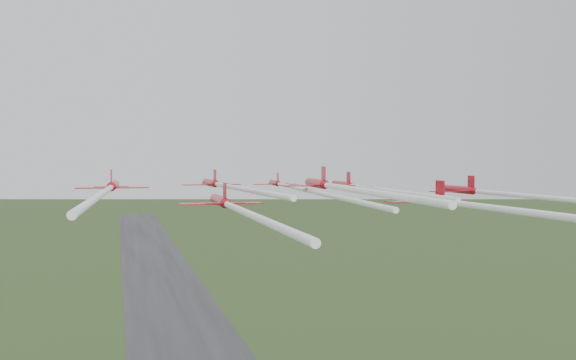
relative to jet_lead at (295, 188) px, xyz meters
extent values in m
cube|color=#2D2D30|center=(-3.72, 198.98, -55.81)|extent=(38.00, 900.00, 0.04)
cylinder|color=#B70E1F|center=(1.77, 19.69, 0.03)|extent=(1.64, 7.58, 0.97)
cone|color=#B70E1F|center=(2.18, 24.23, 0.03)|extent=(1.11, 1.67, 0.97)
cone|color=#B70E1F|center=(1.39, 15.41, 0.03)|extent=(0.98, 1.14, 0.88)
ellipsoid|color=black|center=(1.93, 21.45, 0.38)|extent=(0.45, 0.87, 0.28)
cube|color=#B70E1F|center=(1.71, 18.98, -0.19)|extent=(7.96, 2.99, 0.09)
cube|color=#B70E1F|center=(1.46, 16.25, 0.03)|extent=(3.62, 1.37, 0.07)
cube|color=#B70E1F|center=(1.48, 16.42, 1.00)|extent=(0.23, 1.59, 1.77)
cylinder|color=silver|center=(-1.26, -14.04, -0.02)|extent=(5.74, 57.97, 0.53)
cylinder|color=#B70E1F|center=(-11.28, 7.65, 0.56)|extent=(1.39, 8.38, 1.08)
cone|color=#B70E1F|center=(-11.46, 12.70, 0.56)|extent=(1.15, 1.81, 1.08)
cone|color=#B70E1F|center=(-11.10, 2.89, 0.56)|extent=(1.03, 1.21, 0.98)
ellipsoid|color=black|center=(-11.35, 9.61, 0.95)|extent=(0.45, 0.95, 0.31)
cube|color=#B70E1F|center=(-11.25, 6.86, 0.31)|extent=(8.73, 2.87, 0.10)
cube|color=#B70E1F|center=(-11.14, 3.82, 0.56)|extent=(3.97, 1.32, 0.08)
cube|color=#B70E1F|center=(-11.14, 4.02, 1.64)|extent=(0.16, 1.77, 1.96)
cylinder|color=silver|center=(-10.41, -15.85, 0.51)|extent=(1.94, 36.42, 0.59)
cylinder|color=#B70E1F|center=(9.04, 5.33, 0.16)|extent=(1.64, 8.44, 1.08)
cone|color=#B70E1F|center=(9.37, 10.40, 0.16)|extent=(1.20, 1.84, 1.08)
cone|color=#B70E1F|center=(8.72, 0.56, 0.16)|extent=(1.06, 1.25, 0.99)
ellipsoid|color=black|center=(9.17, 7.30, 0.56)|extent=(0.48, 0.96, 0.32)
cube|color=#B70E1F|center=(8.98, 4.55, -0.08)|extent=(8.83, 3.14, 0.10)
cube|color=#B70E1F|center=(8.78, 1.50, 0.16)|extent=(4.02, 1.44, 0.08)
cube|color=#B70E1F|center=(8.79, 1.69, 1.25)|extent=(0.22, 1.78, 1.97)
cylinder|color=silver|center=(7.52, -17.32, 0.11)|extent=(2.91, 34.72, 0.59)
cylinder|color=#B70E1F|center=(-25.48, -6.63, 0.81)|extent=(1.49, 8.50, 1.09)
cone|color=#B70E1F|center=(-25.24, -1.51, 0.81)|extent=(1.18, 1.84, 1.09)
cone|color=#B70E1F|center=(-25.71, -11.45, 0.81)|extent=(1.05, 1.24, 1.00)
ellipsoid|color=black|center=(-25.39, -4.64, 1.21)|extent=(0.46, 0.96, 0.32)
cube|color=#B70E1F|center=(-25.52, -7.42, 0.56)|extent=(8.87, 3.00, 0.10)
cube|color=#B70E1F|center=(-25.67, -10.51, 0.81)|extent=(4.03, 1.38, 0.08)
cube|color=#B70E1F|center=(-25.66, -10.31, 1.91)|extent=(0.18, 1.79, 1.99)
cylinder|color=silver|center=(-26.66, -31.40, 0.76)|extent=(2.43, 38.84, 0.60)
cylinder|color=#B70E1F|center=(0.74, -7.76, 0.89)|extent=(1.97, 9.31, 1.20)
cone|color=#B70E1F|center=(1.21, -2.18, 0.89)|extent=(1.36, 2.05, 1.20)
cone|color=#B70E1F|center=(0.29, -13.01, 0.89)|extent=(1.19, 1.39, 1.09)
ellipsoid|color=black|center=(0.92, -5.59, 1.33)|extent=(0.54, 1.07, 0.35)
cube|color=#B70E1F|center=(0.66, -8.62, 0.62)|extent=(9.77, 3.63, 0.11)
cube|color=#B70E1F|center=(0.38, -11.98, 0.89)|extent=(4.44, 1.67, 0.09)
cube|color=#B70E1F|center=(0.40, -11.77, 2.09)|extent=(0.27, 1.96, 2.17)
cylinder|color=silver|center=(-1.30, -31.77, 0.84)|extent=(3.73, 36.38, 0.65)
cylinder|color=#B70E1F|center=(22.12, -7.33, -0.20)|extent=(1.38, 8.37, 1.08)
cone|color=#B70E1F|center=(22.31, -2.28, -0.20)|extent=(1.14, 1.80, 1.08)
cone|color=#B70E1F|center=(21.95, -12.08, -0.20)|extent=(1.02, 1.21, 0.98)
ellipsoid|color=black|center=(22.19, -5.37, 0.19)|extent=(0.45, 0.95, 0.31)
cube|color=#B70E1F|center=(22.09, -8.11, -0.45)|extent=(8.71, 2.86, 0.10)
cube|color=#B70E1F|center=(21.98, -11.15, -0.20)|extent=(3.96, 1.32, 0.08)
cube|color=#B70E1F|center=(21.99, -10.95, 0.88)|extent=(0.16, 1.77, 1.96)
cylinder|color=silver|center=(21.32, -29.19, -0.25)|extent=(1.80, 33.16, 0.59)
cylinder|color=#B70E1F|center=(-13.97, -18.53, -0.56)|extent=(1.28, 8.68, 1.12)
cone|color=#B70E1F|center=(-13.87, -13.28, -0.56)|extent=(1.15, 1.86, 1.12)
cone|color=#B70E1F|center=(-14.06, -23.47, -0.56)|extent=(1.04, 1.24, 1.02)
ellipsoid|color=black|center=(-13.93, -16.49, -0.15)|extent=(0.45, 0.98, 0.33)
cube|color=#B70E1F|center=(-13.98, -19.35, -0.81)|extent=(9.02, 2.82, 0.10)
cube|color=#B70E1F|center=(-14.04, -22.50, -0.56)|extent=(4.10, 1.30, 0.08)
cube|color=#B70E1F|center=(-14.04, -22.30, 0.56)|extent=(0.14, 1.84, 2.04)
cylinder|color=silver|center=(-14.36, -40.15, -0.61)|extent=(1.21, 32.24, 0.61)
cylinder|color=#B70E1F|center=(10.88, -18.67, -0.72)|extent=(1.29, 9.52, 1.23)
cone|color=#B70E1F|center=(10.92, -12.90, -0.72)|extent=(1.24, 2.02, 1.23)
cone|color=#B70E1F|center=(10.85, -24.10, -0.72)|extent=(1.13, 1.35, 1.12)
ellipsoid|color=black|center=(10.90, -16.43, -0.27)|extent=(0.48, 1.07, 0.36)
cube|color=#B70E1F|center=(10.88, -19.56, -1.00)|extent=(9.87, 2.97, 0.11)
cube|color=#B70E1F|center=(10.86, -23.03, -0.72)|extent=(4.49, 1.37, 0.09)
cube|color=#B70E1F|center=(10.86, -22.81, 0.51)|extent=(0.12, 2.02, 2.24)
camera|label=1|loc=(-25.10, -89.32, 3.87)|focal=40.00mm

